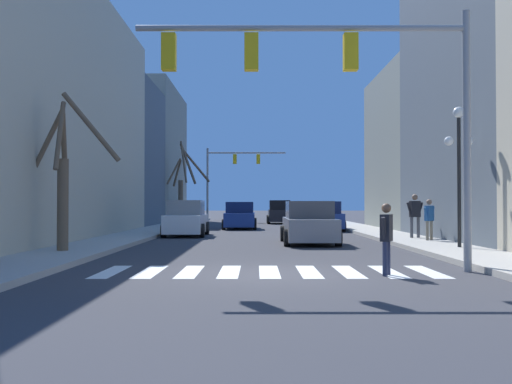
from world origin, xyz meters
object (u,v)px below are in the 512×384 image
(pedestrian_on_right_sidewalk, at_px, (432,216))
(street_tree_right_near, at_px, (67,176))
(car_parked_right_mid, at_px, (282,213))
(pedestrian_crossing_street, at_px, (417,212))
(traffic_signal_near, at_px, (342,76))
(traffic_signal_far, at_px, (232,168))
(car_parked_right_near, at_px, (188,219))
(street_lamp_right_corner, at_px, (461,148))
(car_driving_toward_lane, at_px, (311,224))
(car_parked_left_mid, at_px, (242,216))
(car_at_intersection, at_px, (327,217))
(street_tree_left_mid, at_px, (186,183))
(pedestrian_waiting_at_curb, at_px, (389,233))

(pedestrian_on_right_sidewalk, bearing_deg, street_tree_right_near, 161.31)
(car_parked_right_mid, distance_m, pedestrian_crossing_street, 22.61)
(traffic_signal_near, relative_size, pedestrian_on_right_sidewalk, 4.88)
(traffic_signal_far, relative_size, car_parked_right_mid, 1.57)
(car_parked_right_near, bearing_deg, street_lamp_right_corner, -133.28)
(car_parked_right_mid, distance_m, car_driving_toward_lane, 23.51)
(pedestrian_crossing_street, bearing_deg, car_driving_toward_lane, -177.65)
(traffic_signal_near, xyz_separation_m, car_parked_right_mid, (-0.08, 33.14, -3.63))
(car_parked_left_mid, relative_size, pedestrian_on_right_sidewalk, 2.93)
(car_at_intersection, xyz_separation_m, street_tree_left_mid, (-9.43, 10.92, 2.30))
(pedestrian_on_right_sidewalk, xyz_separation_m, pedestrian_crossing_street, (-0.09, 1.71, 0.13))
(traffic_signal_far, height_order, street_tree_left_mid, traffic_signal_far)
(car_parked_right_mid, xyz_separation_m, car_driving_toward_lane, (0.23, -23.51, -0.06))
(pedestrian_on_right_sidewalk, height_order, street_tree_left_mid, street_tree_left_mid)
(car_parked_left_mid, bearing_deg, street_tree_left_mid, -151.89)
(street_tree_right_near, bearing_deg, car_driving_toward_lane, 33.97)
(car_driving_toward_lane, height_order, street_tree_right_near, street_tree_right_near)
(car_parked_left_mid, bearing_deg, pedestrian_crossing_street, 31.89)
(traffic_signal_near, relative_size, car_parked_right_mid, 1.74)
(traffic_signal_far, distance_m, pedestrian_on_right_sidewalk, 30.40)
(car_parked_right_near, xyz_separation_m, street_tree_right_near, (-2.41, -10.67, 1.59))
(pedestrian_on_right_sidewalk, bearing_deg, traffic_signal_near, -157.36)
(car_parked_right_mid, height_order, car_at_intersection, car_parked_right_mid)
(traffic_signal_near, bearing_deg, street_lamp_right_corner, 50.86)
(traffic_signal_far, distance_m, car_parked_right_mid, 7.51)
(car_parked_left_mid, distance_m, car_at_intersection, 5.50)
(car_parked_right_mid, bearing_deg, traffic_signal_far, 38.93)
(street_lamp_right_corner, distance_m, car_parked_right_near, 13.85)
(car_driving_toward_lane, bearing_deg, traffic_signal_near, 179.15)
(car_parked_right_mid, relative_size, car_driving_toward_lane, 0.90)
(pedestrian_waiting_at_curb, bearing_deg, car_parked_right_near, -133.35)
(car_at_intersection, bearing_deg, traffic_signal_far, 19.43)
(street_tree_right_near, bearing_deg, pedestrian_on_right_sidewalk, 21.81)
(car_parked_left_mid, height_order, car_driving_toward_lane, car_parked_left_mid)
(traffic_signal_near, relative_size, street_lamp_right_corner, 1.68)
(street_tree_right_near, bearing_deg, traffic_signal_far, 84.07)
(street_lamp_right_corner, height_order, car_parked_right_near, street_lamp_right_corner)
(street_lamp_right_corner, height_order, pedestrian_crossing_street, street_lamp_right_corner)
(pedestrian_crossing_street, distance_m, street_tree_left_mid, 23.90)
(car_parked_right_mid, xyz_separation_m, car_at_intersection, (2.10, -12.47, -0.06))
(pedestrian_crossing_street, relative_size, street_tree_left_mid, 0.29)
(street_lamp_right_corner, height_order, car_driving_toward_lane, street_lamp_right_corner)
(street_lamp_right_corner, xyz_separation_m, car_driving_toward_lane, (-4.51, 3.92, -2.58))
(traffic_signal_far, xyz_separation_m, car_driving_toward_lane, (4.30, -28.56, -3.85))
(pedestrian_on_right_sidewalk, bearing_deg, street_tree_left_mid, 78.11)
(traffic_signal_far, bearing_deg, car_at_intersection, -70.57)
(street_lamp_right_corner, bearing_deg, car_driving_toward_lane, 138.99)
(street_lamp_right_corner, distance_m, street_tree_left_mid, 28.55)
(traffic_signal_far, xyz_separation_m, car_at_intersection, (6.18, -17.51, -3.84))
(street_lamp_right_corner, height_order, car_parked_right_mid, street_lamp_right_corner)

